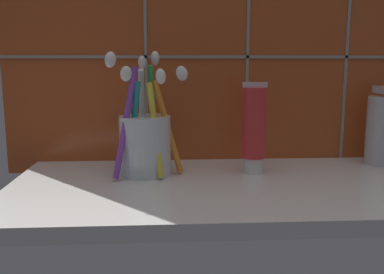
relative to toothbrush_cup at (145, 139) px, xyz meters
The scene contains 4 objects.
sink_counter 17.51cm from the toothbrush_cup, 19.99° to the right, with size 68.73×30.80×2.00cm, color silver.
tile_wall_backsplash 26.14cm from the toothbrush_cup, 33.29° to the left, with size 78.73×1.72×52.00cm.
toothbrush_cup is the anchor object (origin of this frame).
toothpaste_tube 16.58cm from the toothbrush_cup, ahead, with size 3.75×3.57×13.93cm.
Camera 1 is at (-12.06, -58.18, 18.87)cm, focal length 40.00 mm.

